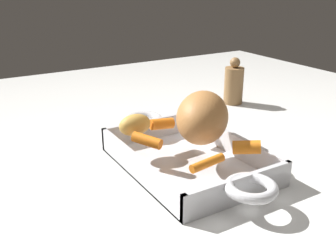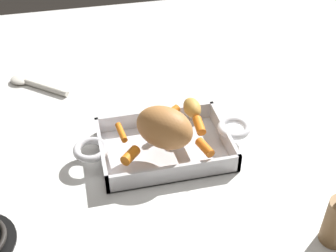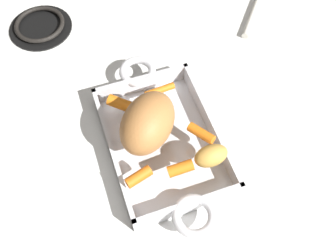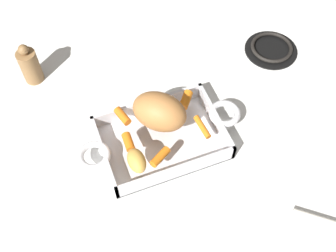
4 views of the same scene
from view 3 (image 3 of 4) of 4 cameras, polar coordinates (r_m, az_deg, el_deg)
name	(u,v)px [view 3 (image 3 of 4)]	position (r m, az deg, el deg)	size (l,w,h in m)	color
ground_plane	(163,145)	(0.78, -0.73, -2.83)	(1.71, 1.71, 0.00)	white
roasting_dish	(163,141)	(0.76, -0.74, -2.19)	(0.41, 0.21, 0.05)	silver
pork_roast	(148,123)	(0.70, -3.04, 0.46)	(0.13, 0.09, 0.09)	#B5763E
baby_carrot_southeast	(181,168)	(0.69, 1.86, -6.26)	(0.02, 0.02, 0.05)	orange
baby_carrot_northwest	(160,90)	(0.78, -1.23, 5.32)	(0.01, 0.01, 0.06)	orange
baby_carrot_northeast	(139,177)	(0.69, -4.36, -7.47)	(0.02, 0.02, 0.05)	orange
baby_carrot_center_left	(119,103)	(0.77, -7.18, 3.35)	(0.02, 0.02, 0.05)	orange
baby_carrot_short	(201,133)	(0.73, 4.93, -1.07)	(0.02, 0.02, 0.05)	orange
potato_near_roast	(211,156)	(0.70, 6.36, -4.38)	(0.06, 0.04, 0.04)	gold
stove_burner_rear	(40,26)	(1.01, -18.35, 13.86)	(0.15, 0.15, 0.02)	black
serving_spoon	(257,3)	(1.04, 13.05, 17.27)	(0.17, 0.15, 0.02)	white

